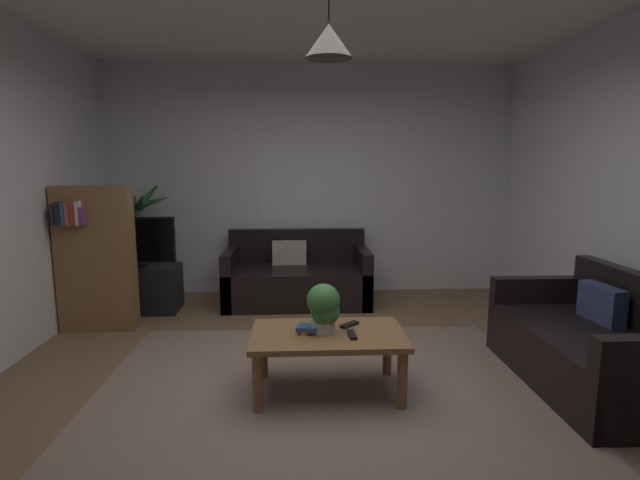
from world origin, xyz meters
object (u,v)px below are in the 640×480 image
tv_stand (137,289)px  pendant_lamp (329,41)px  remote_on_table_1 (352,335)px  tv (134,241)px  bookshelf_corner (95,257)px  couch_right_side (593,349)px  coffee_table (328,342)px  potted_palm_corner (139,243)px  book_on_table_0 (308,331)px  book_on_table_1 (307,328)px  remote_on_table_0 (349,325)px  potted_plant_on_table (324,307)px  couch_under_window (297,279)px

tv_stand → pendant_lamp: (1.96, -1.99, 2.13)m
remote_on_table_1 → tv: 2.97m
tv → bookshelf_corner: bookshelf_corner is taller
couch_right_side → pendant_lamp: size_ratio=2.99×
coffee_table → potted_palm_corner: size_ratio=0.73×
coffee_table → book_on_table_0: bearing=179.3°
book_on_table_1 → remote_on_table_0: (0.31, 0.13, -0.03)m
potted_palm_corner → pendant_lamp: size_ratio=2.83×
potted_plant_on_table → tv_stand: (-1.94, 1.98, -0.37)m
bookshelf_corner → pendant_lamp: size_ratio=2.70×
book_on_table_0 → bookshelf_corner: 2.47m
coffee_table → remote_on_table_1: size_ratio=6.68×
book_on_table_1 → pendant_lamp: (0.14, 0.00, 1.90)m
book_on_table_0 → book_on_table_1: (-0.01, -0.01, 0.03)m
book_on_table_1 → remote_on_table_1: bearing=-14.4°
potted_palm_corner → bookshelf_corner: potted_palm_corner is taller
couch_under_window → bookshelf_corner: 2.15m
book_on_table_0 → pendant_lamp: (0.14, -0.00, 1.93)m
book_on_table_1 → pendant_lamp: pendant_lamp is taller
tv → remote_on_table_0: bearing=-40.8°
coffee_table → remote_on_table_0: bearing=37.3°
book_on_table_1 → potted_plant_on_table: (0.12, 0.02, 0.14)m
pendant_lamp → book_on_table_0: bearing=179.3°
couch_under_window → remote_on_table_0: size_ratio=10.26×
potted_plant_on_table → tv_stand: size_ratio=0.39×
potted_plant_on_table → bookshelf_corner: size_ratio=0.25×
book_on_table_1 → remote_on_table_0: size_ratio=0.87×
book_on_table_0 → potted_palm_corner: size_ratio=0.08×
book_on_table_0 → remote_on_table_1: (0.30, -0.08, -0.00)m
coffee_table → book_on_table_1: book_on_table_1 is taller
book_on_table_0 → potted_palm_corner: (-1.95, 2.52, 0.22)m
coffee_table → book_on_table_1: size_ratio=7.69×
bookshelf_corner → book_on_table_0: bearing=-35.1°
couch_under_window → couch_right_side: (2.15, -2.23, 0.00)m
couch_under_window → remote_on_table_0: (0.38, -2.12, 0.18)m
remote_on_table_1 → bookshelf_corner: 2.76m
potted_plant_on_table → couch_right_side: bearing=-0.0°
coffee_table → bookshelf_corner: 2.60m
potted_palm_corner → tv: bearing=-77.0°
bookshelf_corner → pendant_lamp: bearing=-33.4°
couch_under_window → bookshelf_corner: bearing=-156.8°
book_on_table_0 → potted_palm_corner: 3.20m
tv → potted_plant_on_table: bearing=-45.3°
couch_under_window → pendant_lamp: size_ratio=3.17×
potted_palm_corner → bookshelf_corner: (-0.06, -1.11, 0.05)m
book_on_table_1 → bookshelf_corner: size_ratio=0.10×
book_on_table_0 → pendant_lamp: 1.93m
coffee_table → tv: size_ratio=1.22×
coffee_table → bookshelf_corner: bookshelf_corner is taller
tv_stand → couch_under_window: bearing=8.3°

